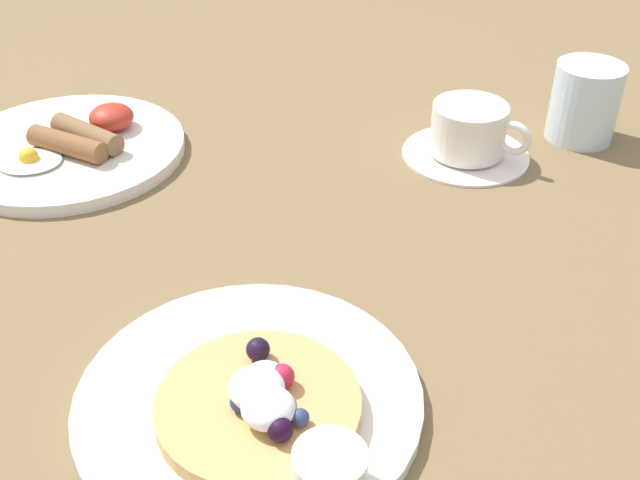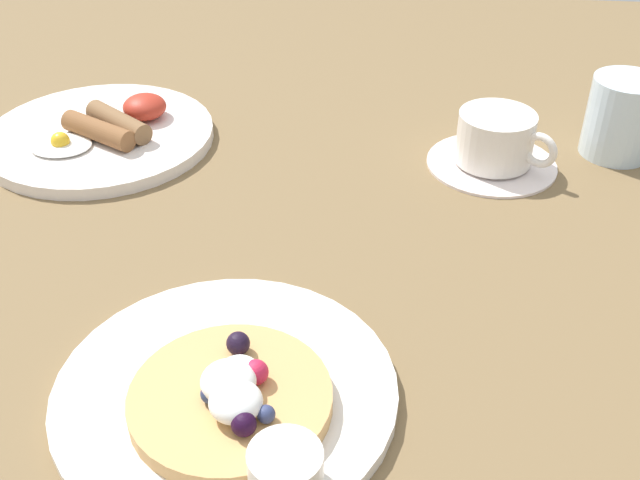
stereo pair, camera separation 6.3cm
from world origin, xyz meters
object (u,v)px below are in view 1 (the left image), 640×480
at_px(water_glass, 585,102).
at_px(syrup_ramekin, 330,471).
at_px(coffee_saucer, 465,153).
at_px(pancake_plate, 249,399).
at_px(coffee_cup, 470,128).
at_px(breakfast_plate, 68,149).

bearing_deg(water_glass, syrup_ramekin, -121.69).
bearing_deg(coffee_saucer, water_glass, 16.98).
height_order(syrup_ramekin, coffee_saucer, syrup_ramekin).
xyz_separation_m(pancake_plate, water_glass, (0.35, 0.40, 0.04)).
relative_size(coffee_cup, water_glass, 1.16).
relative_size(pancake_plate, water_glass, 2.84).
relative_size(pancake_plate, coffee_saucer, 1.78).
height_order(syrup_ramekin, water_glass, water_glass).
height_order(pancake_plate, syrup_ramekin, syrup_ramekin).
distance_m(coffee_saucer, water_glass, 0.15).
relative_size(syrup_ramekin, water_glass, 0.54).
bearing_deg(coffee_saucer, coffee_cup, -34.07).
bearing_deg(syrup_ramekin, pancake_plate, 124.23).
relative_size(syrup_ramekin, coffee_cup, 0.47).
relative_size(pancake_plate, coffee_cup, 2.46).
height_order(pancake_plate, breakfast_plate, breakfast_plate).
relative_size(pancake_plate, syrup_ramekin, 5.25).
distance_m(pancake_plate, breakfast_plate, 0.43).
distance_m(syrup_ramekin, water_glass, 0.56).
bearing_deg(syrup_ramekin, coffee_saucer, 69.86).
distance_m(syrup_ramekin, breakfast_plate, 0.52).
bearing_deg(coffee_cup, breakfast_plate, 178.63).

